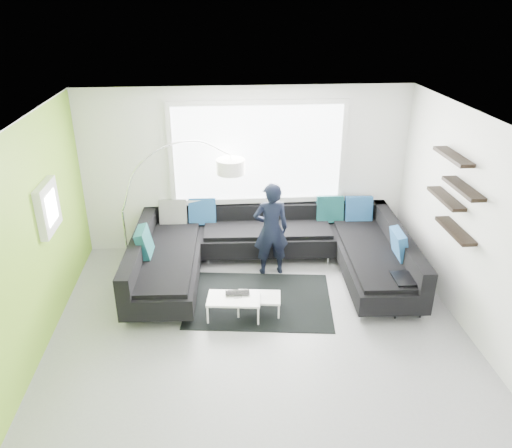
% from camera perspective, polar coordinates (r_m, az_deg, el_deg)
% --- Properties ---
extents(ground, '(5.50, 5.50, 0.00)m').
position_cam_1_polar(ground, '(6.91, 0.31, -11.66)').
color(ground, gray).
rests_on(ground, ground).
extents(room_shell, '(5.54, 5.04, 2.82)m').
position_cam_1_polar(room_shell, '(6.21, 0.53, 3.06)').
color(room_shell, silver).
rests_on(room_shell, ground).
extents(sectional_sofa, '(4.33, 2.80, 0.91)m').
position_cam_1_polar(sectional_sofa, '(7.80, 1.66, -3.61)').
color(sectional_sofa, black).
rests_on(sectional_sofa, ground).
extents(rug, '(2.26, 1.76, 0.01)m').
position_cam_1_polar(rug, '(7.44, 0.36, -8.69)').
color(rug, black).
rests_on(rug, ground).
extents(coffee_table, '(1.00, 0.66, 0.31)m').
position_cam_1_polar(coffee_table, '(7.07, -1.09, -9.24)').
color(coffee_table, silver).
rests_on(coffee_table, ground).
extents(arc_lamp, '(2.00, 0.75, 2.11)m').
position_cam_1_polar(arc_lamp, '(7.99, -15.03, 1.42)').
color(arc_lamp, silver).
rests_on(arc_lamp, ground).
extents(side_table, '(0.41, 0.41, 0.55)m').
position_cam_1_polar(side_table, '(7.38, 16.72, -7.71)').
color(side_table, black).
rests_on(side_table, ground).
extents(person, '(0.62, 0.46, 1.53)m').
position_cam_1_polar(person, '(7.79, 1.71, -0.62)').
color(person, black).
rests_on(person, ground).
extents(laptop, '(0.34, 0.23, 0.03)m').
position_cam_1_polar(laptop, '(6.97, -2.12, -8.12)').
color(laptop, black).
rests_on(laptop, coffee_table).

